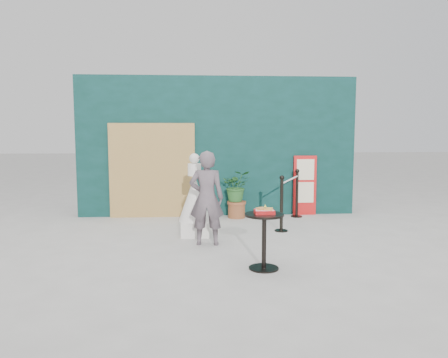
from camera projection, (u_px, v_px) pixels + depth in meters
The scene contains 10 objects.
ground at pixel (230, 254), 6.55m from camera, with size 60.00×60.00×0.00m, color #ADAAA5.
back_wall at pixel (218, 146), 9.50m from camera, with size 6.00×0.30×3.00m, color #092B26.
bamboo_fence at pixel (152, 171), 9.25m from camera, with size 1.80×0.08×2.00m, color tan.
woman at pixel (207, 198), 7.01m from camera, with size 0.56×0.36×1.52m, color #62545B.
menu_board at pixel (305, 185), 9.54m from camera, with size 0.50×0.07×1.30m.
statue at pixel (195, 202), 7.63m from camera, with size 0.57×0.57×1.45m.
cafe_table at pixel (264, 232), 5.79m from camera, with size 0.52×0.52×0.75m.
food_basket at pixel (264, 211), 5.76m from camera, with size 0.26×0.19×0.11m.
planter at pixel (237, 190), 9.20m from camera, with size 0.60×0.52×1.01m.
stanchion_barrier at pixel (290, 199), 8.64m from camera, with size 0.84×1.54×1.03m.
Camera 1 is at (-0.55, -6.36, 1.84)m, focal length 35.00 mm.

